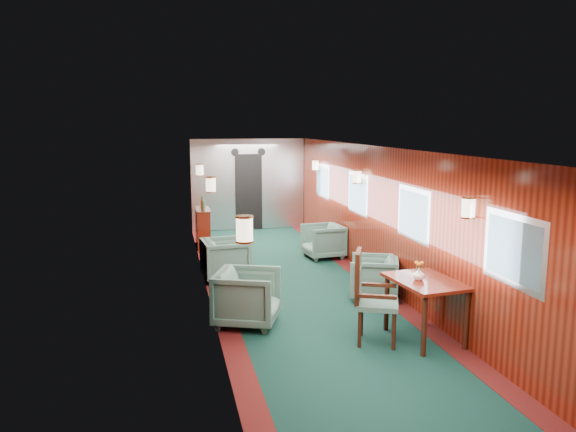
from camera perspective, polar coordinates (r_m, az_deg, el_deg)
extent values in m
plane|color=#0C2D23|center=(9.38, 1.29, -7.92)|extent=(12.00, 12.00, 0.00)
cube|color=silver|center=(8.96, 1.35, 6.58)|extent=(3.00, 12.00, 0.10)
cube|color=silver|center=(8.96, 1.35, 6.64)|extent=(1.20, 12.00, 0.06)
cube|color=#631A0D|center=(14.93, -4.11, 3.27)|extent=(3.00, 0.10, 2.40)
cube|color=#631A0D|center=(3.78, 24.22, -16.42)|extent=(3.00, 0.10, 2.40)
cube|color=#631A0D|center=(8.86, -8.15, -1.04)|extent=(0.10, 12.00, 2.40)
cube|color=#631A0D|center=(9.55, 10.10, -0.33)|extent=(0.10, 12.00, 2.40)
cube|color=#400E0C|center=(9.17, -7.03, -8.38)|extent=(0.30, 12.00, 0.01)
cube|color=#400E0C|center=(9.77, 9.08, -7.30)|extent=(0.30, 12.00, 0.01)
cube|color=silver|center=(14.85, -4.06, 3.24)|extent=(2.98, 0.12, 2.38)
cube|color=black|center=(14.80, -4.01, 2.44)|extent=(0.70, 0.06, 2.00)
cylinder|color=black|center=(14.67, -5.42, 6.47)|extent=(0.20, 0.04, 0.20)
cylinder|color=black|center=(14.77, -2.71, 6.52)|extent=(0.20, 0.04, 0.20)
cube|color=silver|center=(6.46, 21.93, -3.28)|extent=(0.02, 1.10, 0.80)
cube|color=slate|center=(6.46, 21.87, -3.28)|extent=(0.01, 0.96, 0.66)
cube|color=silver|center=(8.60, 12.61, 0.20)|extent=(0.02, 1.10, 0.80)
cube|color=slate|center=(8.60, 12.56, 0.20)|extent=(0.01, 0.96, 0.66)
cube|color=silver|center=(10.90, 7.10, 2.26)|extent=(0.02, 1.10, 0.80)
cube|color=slate|center=(10.89, 7.06, 2.26)|extent=(0.01, 0.96, 0.66)
cube|color=silver|center=(13.27, 3.52, 3.59)|extent=(0.02, 1.10, 0.80)
cube|color=slate|center=(13.26, 3.49, 3.59)|extent=(0.01, 0.96, 0.66)
cylinder|color=#FFEFC6|center=(5.34, -4.45, -1.34)|extent=(0.16, 0.16, 0.24)
cylinder|color=#B67E33|center=(5.36, -4.43, -2.60)|extent=(0.17, 0.17, 0.02)
cylinder|color=#FFEFC6|center=(7.02, 17.85, 0.82)|extent=(0.16, 0.16, 0.24)
cylinder|color=#B67E33|center=(7.04, 17.80, -0.14)|extent=(0.17, 0.17, 0.02)
cylinder|color=#FFEFC6|center=(9.28, -7.85, 3.18)|extent=(0.16, 0.16, 0.24)
cylinder|color=#B67E33|center=(9.29, -7.83, 2.45)|extent=(0.17, 0.17, 0.02)
cylinder|color=#FFEFC6|center=(10.64, 7.04, 3.99)|extent=(0.16, 0.16, 0.24)
cylinder|color=#B67E33|center=(10.65, 7.02, 3.35)|extent=(0.17, 0.17, 0.02)
cylinder|color=#FFEFC6|center=(12.26, -8.96, 4.66)|extent=(0.16, 0.16, 0.24)
cylinder|color=#B67E33|center=(12.27, -8.95, 4.10)|extent=(0.17, 0.17, 0.02)
cylinder|color=#FFEFC6|center=(13.50, 2.82, 5.19)|extent=(0.16, 0.16, 0.24)
cylinder|color=#B67E33|center=(13.51, 2.82, 4.68)|extent=(0.17, 0.17, 0.02)
cube|color=#631A0D|center=(7.47, 13.83, -6.48)|extent=(0.87, 1.15, 0.04)
cylinder|color=#39180D|center=(7.07, 13.67, -10.82)|extent=(0.06, 0.06, 0.76)
cylinder|color=#39180D|center=(7.40, 17.65, -10.08)|extent=(0.06, 0.06, 0.76)
cylinder|color=#39180D|center=(7.82, 9.99, -8.72)|extent=(0.06, 0.06, 0.76)
cylinder|color=#39180D|center=(8.11, 13.74, -8.16)|extent=(0.06, 0.06, 0.76)
cube|color=#1D443C|center=(7.34, 9.10, -8.83)|extent=(0.67, 0.67, 0.07)
cube|color=#39180D|center=(7.24, 7.14, -6.08)|extent=(0.23, 0.45, 0.67)
cube|color=#1D443C|center=(7.26, 7.35, -6.59)|extent=(0.16, 0.34, 0.40)
cube|color=#39180D|center=(7.04, 9.08, -8.10)|extent=(0.45, 0.23, 0.04)
cube|color=#39180D|center=(7.53, 9.18, -6.93)|extent=(0.45, 0.23, 0.04)
cylinder|color=#39180D|center=(7.23, 7.29, -11.34)|extent=(0.05, 0.05, 0.48)
cylinder|color=#39180D|center=(7.23, 10.71, -11.45)|extent=(0.05, 0.05, 0.48)
cylinder|color=#39180D|center=(7.63, 7.47, -10.22)|extent=(0.05, 0.05, 0.48)
cylinder|color=#39180D|center=(7.62, 10.70, -10.33)|extent=(0.05, 0.05, 0.48)
cube|color=#631A0D|center=(12.91, -8.67, -1.22)|extent=(0.29, 0.96, 0.87)
cube|color=#39180D|center=(12.84, -8.67, 0.68)|extent=(0.31, 0.98, 0.02)
cylinder|color=#2A5432|center=(12.59, -8.57, 1.06)|extent=(0.07, 0.07, 0.22)
cylinder|color=#2A5432|center=(12.92, -8.67, 1.40)|extent=(0.06, 0.06, 0.28)
cylinder|color=#B67E33|center=(13.11, -8.72, 1.30)|extent=(0.08, 0.08, 0.18)
imported|color=white|center=(7.42, 13.14, -5.77)|extent=(0.18, 0.18, 0.15)
imported|color=#1D443C|center=(7.93, -4.15, -8.25)|extent=(1.10, 1.08, 0.78)
imported|color=#1D443C|center=(10.18, -6.33, -4.39)|extent=(0.90, 0.88, 0.75)
imported|color=#1D443C|center=(9.16, 8.69, -6.19)|extent=(0.98, 0.96, 0.69)
imported|color=#1D443C|center=(11.77, 3.58, -2.57)|extent=(0.86, 0.84, 0.71)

